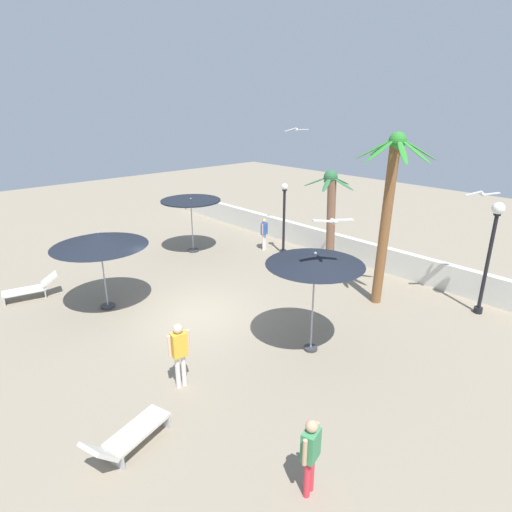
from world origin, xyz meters
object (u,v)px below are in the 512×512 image
(palm_tree_1, at_px, (388,203))
(lounge_chair_1, at_px, (31,288))
(patio_umbrella_0, at_px, (191,203))
(patio_umbrella_1, at_px, (315,260))
(palm_tree_0, at_px, (331,211))
(seagull_2, at_px, (297,130))
(guest_0, at_px, (179,349))
(lamp_post_1, at_px, (491,244))
(guest_1, at_px, (310,451))
(lamp_post_0, at_px, (284,216))
(seagull_1, at_px, (333,221))
(guest_2, at_px, (264,231))
(lounge_chair_0, at_px, (128,436))
(seagull_0, at_px, (482,194))
(patio_umbrella_2, at_px, (99,240))

(palm_tree_1, distance_m, lounge_chair_1, 12.88)
(patio_umbrella_0, xyz_separation_m, patio_umbrella_1, (9.46, -2.42, 0.42))
(palm_tree_1, bearing_deg, palm_tree_0, 161.41)
(palm_tree_0, xyz_separation_m, palm_tree_1, (3.13, -1.05, 0.98))
(palm_tree_0, height_order, lounge_chair_1, palm_tree_0)
(patio_umbrella_1, xyz_separation_m, seagull_2, (-6.60, 6.34, 2.81))
(patio_umbrella_1, bearing_deg, seagull_2, 136.13)
(palm_tree_0, relative_size, guest_0, 2.42)
(patio_umbrella_1, height_order, lamp_post_1, lamp_post_1)
(patio_umbrella_1, xyz_separation_m, guest_1, (3.10, -3.67, -1.78))
(lamp_post_0, xyz_separation_m, lamp_post_1, (8.61, 0.60, 0.60))
(patio_umbrella_0, xyz_separation_m, lounge_chair_1, (0.40, -7.30, -1.94))
(lamp_post_1, relative_size, seagull_1, 4.05)
(palm_tree_1, distance_m, guest_2, 7.50)
(palm_tree_0, height_order, guest_2, palm_tree_0)
(lounge_chair_0, relative_size, seagull_2, 2.22)
(palm_tree_0, xyz_separation_m, seagull_2, (-3.06, 1.17, 2.96))
(patio_umbrella_0, height_order, guest_0, patio_umbrella_0)
(patio_umbrella_1, distance_m, lamp_post_1, 6.38)
(seagull_0, relative_size, seagull_1, 0.93)
(lamp_post_0, height_order, lounge_chair_1, lamp_post_0)
(guest_0, height_order, guest_1, guest_0)
(palm_tree_1, xyz_separation_m, lounge_chair_0, (0.41, -9.73, -3.21))
(lounge_chair_0, xyz_separation_m, seagull_2, (-6.61, 11.96, 5.19))
(patio_umbrella_0, bearing_deg, seagull_1, -15.03)
(palm_tree_0, bearing_deg, seagull_1, -51.99)
(seagull_1, bearing_deg, lounge_chair_1, -155.12)
(lamp_post_1, relative_size, lounge_chair_1, 1.96)
(seagull_1, bearing_deg, seagull_0, 80.90)
(patio_umbrella_1, distance_m, seagull_2, 9.57)
(patio_umbrella_1, height_order, guest_2, patio_umbrella_1)
(lamp_post_0, distance_m, lounge_chair_0, 12.71)
(guest_0, relative_size, seagull_1, 1.86)
(patio_umbrella_0, distance_m, palm_tree_1, 9.30)
(guest_2, bearing_deg, guest_1, -39.99)
(patio_umbrella_2, bearing_deg, lounge_chair_1, -145.99)
(guest_2, xyz_separation_m, seagull_2, (0.75, 1.25, 4.65))
(patio_umbrella_1, bearing_deg, seagull_1, -23.27)
(patio_umbrella_1, xyz_separation_m, guest_2, (-7.35, 5.09, -1.83))
(patio_umbrella_1, bearing_deg, guest_0, -106.42)
(guest_0, height_order, guest_2, guest_0)
(palm_tree_1, xyz_separation_m, guest_2, (-6.94, 0.98, -2.67))
(lounge_chair_0, bearing_deg, lounge_chair_1, 175.32)
(guest_1, bearing_deg, patio_umbrella_2, 177.02)
(palm_tree_1, bearing_deg, lounge_chair_1, -133.89)
(patio_umbrella_2, distance_m, lounge_chair_1, 3.70)
(seagull_1, height_order, seagull_2, seagull_2)
(seagull_2, bearing_deg, patio_umbrella_1, -43.87)
(guest_2, bearing_deg, lounge_chair_1, -99.72)
(lamp_post_0, bearing_deg, patio_umbrella_1, -40.31)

